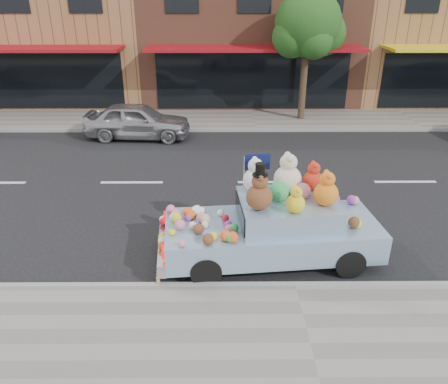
{
  "coord_description": "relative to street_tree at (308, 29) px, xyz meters",
  "views": [
    {
      "loc": [
        -1.38,
        -11.66,
        5.14
      ],
      "look_at": [
        -1.33,
        -3.34,
        1.25
      ],
      "focal_mm": 35.0,
      "sensor_mm": 36.0,
      "label": 1
    }
  ],
  "objects": [
    {
      "name": "near_sidewalk",
      "position": [
        -2.03,
        -13.05,
        -3.63
      ],
      "size": [
        60.0,
        3.0,
        0.12
      ],
      "primitive_type": "cube",
      "color": "gray",
      "rests_on": "ground"
    },
    {
      "name": "near_kerb",
      "position": [
        -2.03,
        -11.55,
        -3.63
      ],
      "size": [
        60.0,
        0.12,
        0.13
      ],
      "primitive_type": "cube",
      "color": "gray",
      "rests_on": "ground"
    },
    {
      "name": "storefront_mid",
      "position": [
        -2.03,
        5.42,
        -0.05
      ],
      "size": [
        10.0,
        9.8,
        7.3
      ],
      "color": "#90543D",
      "rests_on": "ground"
    },
    {
      "name": "street_tree",
      "position": [
        0.0,
        0.0,
        0.0
      ],
      "size": [
        3.0,
        2.7,
        5.22
      ],
      "color": "#38281C",
      "rests_on": "ground"
    },
    {
      "name": "storefront_right",
      "position": [
        7.97,
        5.42,
        -0.05
      ],
      "size": [
        10.0,
        9.8,
        7.3
      ],
      "color": "#97643F",
      "rests_on": "ground"
    },
    {
      "name": "car_silver",
      "position": [
        -6.55,
        -2.33,
        -3.03
      ],
      "size": [
        3.99,
        1.81,
        1.33
      ],
      "primitive_type": "imported",
      "rotation": [
        0.0,
        0.0,
        1.51
      ],
      "color": "#9E9EA3",
      "rests_on": "ground"
    },
    {
      "name": "art_car",
      "position": [
        -2.36,
        -10.48,
        -2.9
      ],
      "size": [
        4.62,
        2.15,
        2.27
      ],
      "rotation": [
        0.0,
        0.0,
        0.09
      ],
      "color": "black",
      "rests_on": "ground"
    },
    {
      "name": "far_kerb",
      "position": [
        -2.03,
        -1.55,
        -3.63
      ],
      "size": [
        60.0,
        0.12,
        0.13
      ],
      "primitive_type": "cube",
      "color": "gray",
      "rests_on": "ground"
    },
    {
      "name": "far_sidewalk",
      "position": [
        -2.03,
        -0.05,
        -3.63
      ],
      "size": [
        60.0,
        3.0,
        0.12
      ],
      "primitive_type": "cube",
      "color": "gray",
      "rests_on": "ground"
    },
    {
      "name": "ground",
      "position": [
        -2.03,
        -6.55,
        -3.69
      ],
      "size": [
        120.0,
        120.0,
        0.0
      ],
      "primitive_type": "plane",
      "color": "black",
      "rests_on": "ground"
    },
    {
      "name": "storefront_left",
      "position": [
        -12.03,
        5.42,
        -0.05
      ],
      "size": [
        10.0,
        9.8,
        7.3
      ],
      "color": "#97643F",
      "rests_on": "ground"
    }
  ]
}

